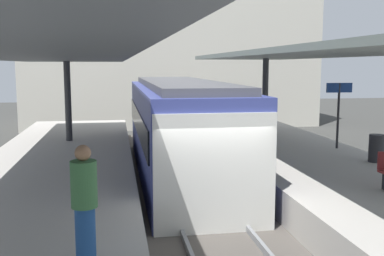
% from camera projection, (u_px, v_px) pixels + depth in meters
% --- Properties ---
extents(ground_plane, '(80.00, 80.00, 0.00)m').
position_uv_depth(ground_plane, '(210.00, 234.00, 10.32)').
color(ground_plane, '#383835').
extents(platform_left, '(4.40, 28.00, 1.00)m').
position_uv_depth(platform_left, '(34.00, 222.00, 9.64)').
color(platform_left, '#ADA8A0').
rests_on(platform_left, ground_plane).
extents(platform_right, '(4.40, 28.00, 1.00)m').
position_uv_depth(platform_right, '(367.00, 204.00, 10.87)').
color(platform_right, '#ADA8A0').
rests_on(platform_right, ground_plane).
extents(track_ballast, '(3.20, 28.00, 0.20)m').
position_uv_depth(track_ballast, '(210.00, 230.00, 10.31)').
color(track_ballast, '#4C4742').
rests_on(track_ballast, ground_plane).
extents(rail_near_side, '(0.08, 28.00, 0.14)m').
position_uv_depth(rail_near_side, '(179.00, 224.00, 10.17)').
color(rail_near_side, slate).
rests_on(rail_near_side, track_ballast).
extents(rail_far_side, '(0.08, 28.00, 0.14)m').
position_uv_depth(rail_far_side, '(241.00, 221.00, 10.40)').
color(rail_far_side, slate).
rests_on(rail_far_side, track_ballast).
extents(commuter_train, '(2.78, 10.87, 3.10)m').
position_uv_depth(commuter_train, '(180.00, 129.00, 14.90)').
color(commuter_train, '#38428C').
rests_on(commuter_train, track_ballast).
extents(canopy_left, '(4.18, 21.00, 3.11)m').
position_uv_depth(canopy_left, '(38.00, 56.00, 10.53)').
color(canopy_left, '#333335').
rests_on(canopy_left, platform_left).
extents(canopy_right, '(4.18, 21.00, 3.23)m').
position_uv_depth(canopy_right, '(345.00, 53.00, 11.75)').
color(canopy_right, '#333335').
rests_on(canopy_right, platform_right).
extents(platform_sign, '(0.90, 0.08, 2.21)m').
position_uv_depth(platform_sign, '(339.00, 100.00, 15.28)').
color(platform_sign, '#262628').
rests_on(platform_sign, platform_right).
extents(litter_bin, '(0.44, 0.44, 0.80)m').
position_uv_depth(litter_bin, '(376.00, 148.00, 13.26)').
color(litter_bin, '#2D2D30').
rests_on(litter_bin, platform_right).
extents(passenger_near_bench, '(0.36, 0.36, 1.72)m').
position_uv_depth(passenger_near_bench, '(85.00, 204.00, 6.24)').
color(passenger_near_bench, navy).
rests_on(passenger_near_bench, platform_left).
extents(station_building_backdrop, '(18.00, 6.00, 11.00)m').
position_uv_depth(station_building_backdrop, '(170.00, 39.00, 29.37)').
color(station_building_backdrop, beige).
rests_on(station_building_backdrop, ground_plane).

